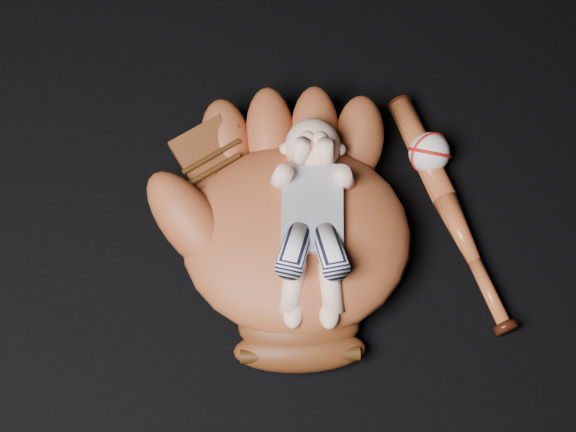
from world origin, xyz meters
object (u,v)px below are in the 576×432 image
(baseball_glove, at_px, (296,232))
(baseball, at_px, (429,153))
(baseball_bat, at_px, (451,211))
(newborn_baby, at_px, (312,224))

(baseball_glove, relative_size, baseball, 7.30)
(baseball_bat, relative_size, baseball, 6.37)
(newborn_baby, distance_m, baseball, 0.28)
(newborn_baby, height_order, baseball, newborn_baby)
(baseball_glove, bearing_deg, newborn_baby, -18.65)
(newborn_baby, xyz_separation_m, baseball_bat, (0.24, 0.03, -0.11))
(baseball, bearing_deg, newborn_baby, -148.36)
(baseball_glove, distance_m, newborn_baby, 0.05)
(baseball_glove, xyz_separation_m, baseball, (0.25, 0.13, -0.05))
(newborn_baby, distance_m, baseball_bat, 0.27)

